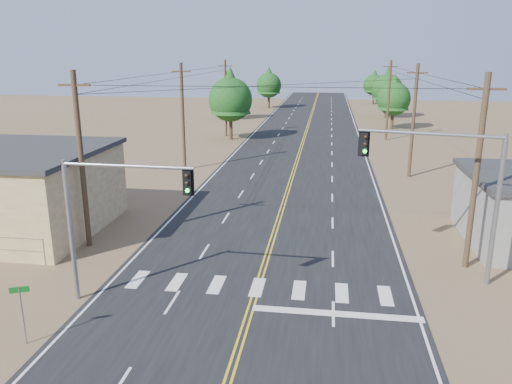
# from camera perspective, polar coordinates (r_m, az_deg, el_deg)

# --- Properties ---
(road) EXTENTS (15.00, 200.00, 0.02)m
(road) POSITION_cam_1_polar(r_m,az_deg,el_deg) (45.02, 4.10, 1.64)
(road) COLOR black
(road) RESTS_ON ground
(utility_pole_left_near) EXTENTS (1.80, 0.30, 10.00)m
(utility_pole_left_near) POSITION_cam_1_polar(r_m,az_deg,el_deg) (29.52, -19.33, 3.51)
(utility_pole_left_near) COLOR #4C3826
(utility_pole_left_near) RESTS_ON ground
(utility_pole_left_mid) EXTENTS (1.80, 0.30, 10.00)m
(utility_pole_left_mid) POSITION_cam_1_polar(r_m,az_deg,el_deg) (47.90, -8.36, 8.58)
(utility_pole_left_mid) COLOR #4C3826
(utility_pole_left_mid) RESTS_ON ground
(utility_pole_left_far) EXTENTS (1.80, 0.30, 10.00)m
(utility_pole_left_far) POSITION_cam_1_polar(r_m,az_deg,el_deg) (67.21, -3.49, 10.71)
(utility_pole_left_far) COLOR #4C3826
(utility_pole_left_far) RESTS_ON ground
(utility_pole_right_near) EXTENTS (1.80, 0.30, 10.00)m
(utility_pole_right_near) POSITION_cam_1_polar(r_m,az_deg,el_deg) (27.25, 23.89, 2.09)
(utility_pole_right_near) COLOR #4C3826
(utility_pole_right_near) RESTS_ON ground
(utility_pole_right_mid) EXTENTS (1.80, 0.30, 10.00)m
(utility_pole_right_mid) POSITION_cam_1_polar(r_m,az_deg,el_deg) (46.54, 17.55, 7.82)
(utility_pole_right_mid) COLOR #4C3826
(utility_pole_right_mid) RESTS_ON ground
(utility_pole_right_far) EXTENTS (1.80, 0.30, 10.00)m
(utility_pole_right_far) POSITION_cam_1_polar(r_m,az_deg,el_deg) (66.25, 14.90, 10.15)
(utility_pole_right_far) COLOR #4C3826
(utility_pole_right_far) RESTS_ON ground
(signal_mast_left) EXTENTS (5.84, 0.51, 6.52)m
(signal_mast_left) POSITION_cam_1_polar(r_m,az_deg,el_deg) (22.37, -16.91, -1.78)
(signal_mast_left) COLOR gray
(signal_mast_left) RESTS_ON ground
(signal_mast_right) EXTENTS (6.56, 1.69, 7.39)m
(signal_mast_right) POSITION_cam_1_polar(r_m,az_deg,el_deg) (25.43, 21.73, 1.25)
(signal_mast_right) COLOR gray
(signal_mast_right) RESTS_ON ground
(street_sign) EXTENTS (0.68, 0.29, 2.41)m
(street_sign) POSITION_cam_1_polar(r_m,az_deg,el_deg) (21.33, -25.22, -11.70)
(street_sign) COLOR gray
(street_sign) RESTS_ON ground
(tree_left_near) EXTENTS (5.57, 5.57, 9.28)m
(tree_left_near) POSITION_cam_1_polar(r_m,az_deg,el_deg) (64.47, -2.94, 11.01)
(tree_left_near) COLOR #3F2D1E
(tree_left_near) RESTS_ON ground
(tree_left_mid) EXTENTS (4.86, 4.86, 8.09)m
(tree_left_mid) POSITION_cam_1_polar(r_m,az_deg,el_deg) (84.47, -3.37, 11.60)
(tree_left_mid) COLOR #3F2D1E
(tree_left_mid) RESTS_ON ground
(tree_left_far) EXTENTS (4.96, 4.96, 8.27)m
(tree_left_far) POSITION_cam_1_polar(r_m,az_deg,el_deg) (102.12, 1.49, 12.38)
(tree_left_far) COLOR #3F2D1E
(tree_left_far) RESTS_ON ground
(tree_right_near) EXTENTS (4.80, 4.80, 8.00)m
(tree_right_near) POSITION_cam_1_polar(r_m,az_deg,el_deg) (75.96, 15.49, 10.58)
(tree_right_near) COLOR #3F2D1E
(tree_right_near) RESTS_ON ground
(tree_right_mid) EXTENTS (5.22, 5.22, 8.71)m
(tree_right_mid) POSITION_cam_1_polar(r_m,az_deg,el_deg) (89.13, 14.78, 11.58)
(tree_right_mid) COLOR #3F2D1E
(tree_right_mid) RESTS_ON ground
(tree_right_far) EXTENTS (4.50, 4.50, 7.50)m
(tree_right_far) POSITION_cam_1_polar(r_m,az_deg,el_deg) (112.82, 13.35, 12.05)
(tree_right_far) COLOR #3F2D1E
(tree_right_far) RESTS_ON ground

